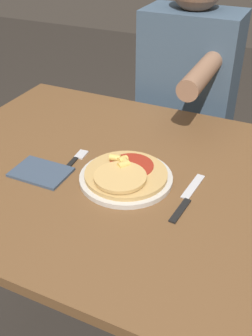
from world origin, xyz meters
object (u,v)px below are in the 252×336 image
plate (126,178)px  fork (72,163)px  pizza (125,173)px  dining_table (133,204)px  person_diner (187,98)px  knife (187,198)px

plate → fork: (-0.18, 0.01, -0.00)m
pizza → dining_table: bearing=80.0°
plate → person_diner: person_diner is taller
dining_table → knife: 0.21m
knife → dining_table: bearing=165.8°
pizza → plate: bearing=72.9°
pizza → knife: (0.18, -0.00, -0.02)m
dining_table → person_diner: bearing=93.7°
pizza → person_diner: (-0.03, 0.68, -0.05)m
pizza → person_diner: bearing=92.8°
person_diner → fork: bearing=-102.0°
dining_table → pizza: (-0.01, -0.04, 0.13)m
fork → knife: same height
knife → plate: bearing=177.3°
fork → pizza: bearing=-4.5°
fork → person_diner: person_diner is taller
dining_table → plate: plate is taller
plate → person_diner: bearing=93.0°
pizza → person_diner: 0.68m
fork → dining_table: bearing=8.1°
plate → knife: plate is taller
dining_table → person_diner: 0.65m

